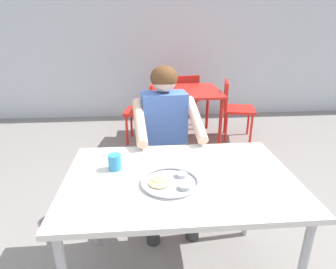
{
  "coord_description": "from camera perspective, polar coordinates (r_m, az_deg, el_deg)",
  "views": [
    {
      "loc": [
        -0.18,
        -1.34,
        1.54
      ],
      "look_at": [
        -0.05,
        0.27,
        0.9
      ],
      "focal_mm": 30.43,
      "sensor_mm": 36.0,
      "label": 1
    }
  ],
  "objects": [
    {
      "name": "chair_red_far",
      "position": [
        4.57,
        3.17,
        7.81
      ],
      "size": [
        0.5,
        0.49,
        0.8
      ],
      "color": "red",
      "rests_on": "ground"
    },
    {
      "name": "chair_red_right",
      "position": [
        4.07,
        13.0,
        5.71
      ],
      "size": [
        0.5,
        0.5,
        0.81
      ],
      "color": "red",
      "rests_on": "ground"
    },
    {
      "name": "thali_tray",
      "position": [
        1.51,
        0.38,
        -9.49
      ],
      "size": [
        0.31,
        0.31,
        0.03
      ],
      "color": "#B7BABF",
      "rests_on": "table_foreground"
    },
    {
      "name": "chair_foreground",
      "position": [
        2.47,
        -1.07,
        -3.4
      ],
      "size": [
        0.45,
        0.42,
        0.84
      ],
      "color": "red",
      "rests_on": "ground"
    },
    {
      "name": "diner_foreground",
      "position": [
        2.18,
        -0.38,
        0.16
      ],
      "size": [
        0.52,
        0.58,
        1.25
      ],
      "color": "#343434",
      "rests_on": "ground"
    },
    {
      "name": "back_wall",
      "position": [
        4.97,
        -2.91,
        23.19
      ],
      "size": [
        12.0,
        0.12,
        3.4
      ],
      "primitive_type": "cube",
      "color": "silver",
      "rests_on": "ground"
    },
    {
      "name": "drinking_cup",
      "position": [
        1.66,
        -10.61,
        -5.35
      ],
      "size": [
        0.08,
        0.08,
        0.09
      ],
      "color": "#338CBF",
      "rests_on": "table_foreground"
    },
    {
      "name": "table_foreground",
      "position": [
        1.62,
        2.23,
        -10.47
      ],
      "size": [
        1.26,
        0.85,
        0.75
      ],
      "color": "silver",
      "rests_on": "ground"
    },
    {
      "name": "table_background_red",
      "position": [
        3.91,
        3.82,
        7.78
      ],
      "size": [
        0.88,
        0.9,
        0.7
      ],
      "color": "red",
      "rests_on": "ground"
    },
    {
      "name": "chair_red_left",
      "position": [
        3.85,
        -4.59,
        5.35
      ],
      "size": [
        0.45,
        0.45,
        0.81
      ],
      "color": "red",
      "rests_on": "ground"
    }
  ]
}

